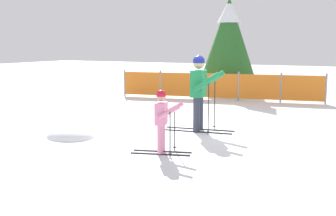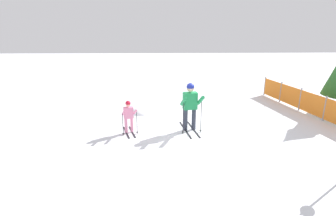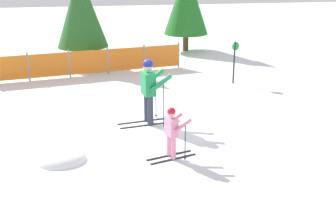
# 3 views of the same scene
# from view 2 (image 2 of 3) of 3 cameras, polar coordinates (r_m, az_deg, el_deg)

# --- Properties ---
(ground_plane) EXTENTS (60.00, 60.00, 0.00)m
(ground_plane) POSITION_cam_2_polar(r_m,az_deg,el_deg) (9.38, 5.83, -4.62)
(ground_plane) COLOR white
(skier_adult) EXTENTS (1.62, 0.78, 1.68)m
(skier_adult) POSITION_cam_2_polar(r_m,az_deg,el_deg) (8.97, 4.87, 1.17)
(skier_adult) COLOR black
(skier_adult) RESTS_ON ground_plane
(skier_child) EXTENTS (1.09, 0.60, 1.13)m
(skier_child) POSITION_cam_2_polar(r_m,az_deg,el_deg) (8.90, -8.57, -1.38)
(skier_child) COLOR black
(skier_child) RESTS_ON ground_plane
(safety_fence) EXTENTS (6.96, 1.26, 0.99)m
(safety_fence) POSITION_cam_2_polar(r_m,az_deg,el_deg) (12.17, 28.81, 0.84)
(safety_fence) COLOR gray
(safety_fence) RESTS_ON ground_plane
(snow_mound) EXTENTS (1.03, 0.88, 0.41)m
(snow_mound) POSITION_cam_2_polar(r_m,az_deg,el_deg) (11.27, -5.77, -0.89)
(snow_mound) COLOR white
(snow_mound) RESTS_ON ground_plane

